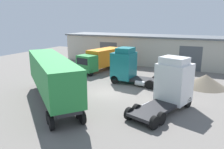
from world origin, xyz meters
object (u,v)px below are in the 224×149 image
object	(u,v)px
gravel_pile	(206,81)
box_truck_green	(101,59)
container_trailer_green	(52,74)
tractor_unit_teal	(127,66)
oil_drum	(66,72)
tractor_unit_white	(171,84)

from	to	relation	value
gravel_pile	box_truck_green	bearing A→B (deg)	171.61
container_trailer_green	gravel_pile	bearing A→B (deg)	-98.90
tractor_unit_teal	box_truck_green	bearing A→B (deg)	-33.59
tractor_unit_teal	gravel_pile	world-z (taller)	tractor_unit_teal
oil_drum	box_truck_green	bearing A→B (deg)	58.24
box_truck_green	gravel_pile	world-z (taller)	box_truck_green
tractor_unit_white	tractor_unit_teal	xyz separation A→B (m)	(-6.14, 5.49, -0.08)
container_trailer_green	box_truck_green	world-z (taller)	container_trailer_green
container_trailer_green	oil_drum	bearing A→B (deg)	-20.43
tractor_unit_teal	gravel_pile	distance (m)	8.92
tractor_unit_teal	tractor_unit_white	bearing A→B (deg)	140.99
box_truck_green	oil_drum	size ratio (longest dim) A/B	8.95
tractor_unit_white	box_truck_green	bearing A→B (deg)	68.38
tractor_unit_teal	oil_drum	distance (m)	8.78
container_trailer_green	tractor_unit_teal	world-z (taller)	tractor_unit_teal
tractor_unit_teal	box_truck_green	distance (m)	7.15
tractor_unit_teal	oil_drum	xyz separation A→B (m)	(-8.63, -0.42, -1.53)
container_trailer_green	oil_drum	size ratio (longest dim) A/B	12.38
container_trailer_green	gravel_pile	world-z (taller)	container_trailer_green
tractor_unit_white	gravel_pile	xyz separation A→B (m)	(2.44, 7.62, -1.33)
tractor_unit_white	gravel_pile	size ratio (longest dim) A/B	1.51
box_truck_green	container_trailer_green	bearing A→B (deg)	21.58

